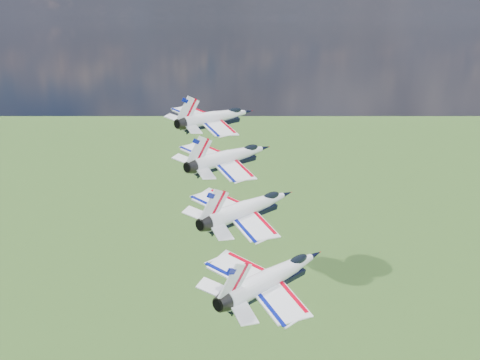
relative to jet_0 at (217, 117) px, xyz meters
The scene contains 4 objects.
jet_0 is the anchor object (origin of this frame).
jet_1 12.32m from the jet_0, 47.91° to the right, with size 11.79×17.46×5.22m, color silver, non-canonical shape.
jet_2 24.65m from the jet_0, 47.91° to the right, with size 11.79×17.46×5.22m, color white, non-canonical shape.
jet_3 36.97m from the jet_0, 47.91° to the right, with size 11.79×17.46×5.22m, color white, non-canonical shape.
Camera 1 is at (21.33, -52.39, 175.36)m, focal length 40.00 mm.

